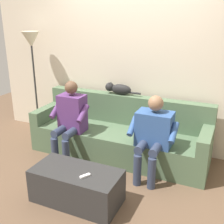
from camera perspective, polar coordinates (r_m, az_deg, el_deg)
ground_plane at (r=3.71m, az=-2.96°, el=-13.24°), size 8.00×8.00×0.00m
back_wall at (r=4.27m, az=4.21°, el=11.14°), size 4.89×0.06×2.77m
couch at (r=4.16m, az=1.63°, el=-4.83°), size 2.57×0.79×0.84m
coffee_table at (r=3.24m, az=-7.18°, el=-14.64°), size 0.98×0.48×0.39m
person_left_seated at (r=3.54m, az=8.34°, el=-4.13°), size 0.60×0.54×1.06m
person_right_seated at (r=3.97m, az=-8.48°, el=-1.06°), size 0.51×0.52×1.13m
cat_on_backrest at (r=4.22m, az=1.23°, el=4.76°), size 0.56×0.13×0.17m
remote_white at (r=3.02m, az=-5.50°, el=-12.79°), size 0.09×0.12×0.02m
floor_lamp at (r=4.79m, az=-16.01°, el=12.38°), size 0.28×0.28×1.73m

